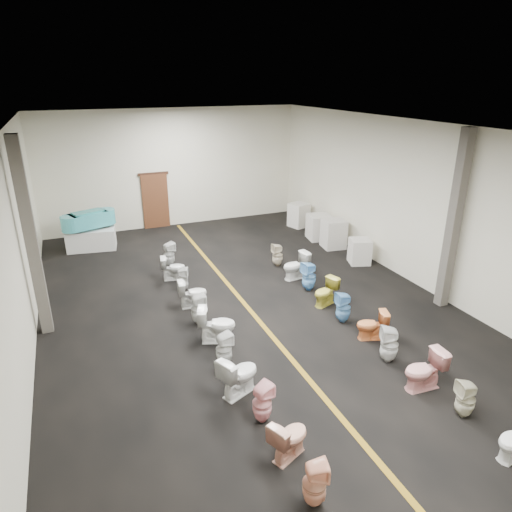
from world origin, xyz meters
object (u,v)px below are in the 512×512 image
object	(u,v)px
toilet_left_10	(173,268)
toilet_right_9	(296,266)
appliance_crate_b	(334,234)
toilet_left_5	(224,349)
toilet_left_2	(289,438)
toilet_left_6	(217,325)
toilet_left_1	(314,484)
toilet_left_3	(262,403)
toilet_right_3	(424,371)
bathtub	(89,219)
toilet_right_2	(466,399)
toilet_left_9	(183,279)
toilet_right_5	(372,325)
toilet_left_4	(239,374)
toilet_right_7	(326,292)
toilet_right_4	(389,344)
toilet_left_8	(193,293)
toilet_left_11	(169,254)
toilet_right_6	(343,307)
toilet_right_8	(309,276)
appliance_crate_d	(299,215)
appliance_crate_a	(360,251)
appliance_crate_c	(319,227)
display_table	(91,239)
toilet_left_7	(198,309)
toilet_right_10	(278,255)

from	to	relation	value
toilet_left_10	toilet_right_9	size ratio (longest dim) A/B	0.89
appliance_crate_b	toilet_left_5	xyz separation A→B (m)	(-5.77, -5.16, -0.13)
toilet_right_9	toilet_left_2	bearing A→B (deg)	-34.21
toilet_left_6	toilet_left_1	bearing A→B (deg)	-160.58
toilet_left_3	toilet_right_3	xyz separation A→B (m)	(3.17, -0.37, 0.03)
bathtub	toilet_right_2	xyz separation A→B (m)	(5.37, -11.27, -0.71)
bathtub	toilet_left_9	size ratio (longest dim) A/B	2.60
bathtub	toilet_right_5	distance (m)	10.13
toilet_right_3	toilet_right_9	distance (m)	5.48
toilet_left_4	toilet_right_7	xyz separation A→B (m)	(3.33, 2.48, -0.05)
bathtub	toilet_right_9	xyz separation A→B (m)	(5.34, -4.91, -0.67)
toilet_left_9	appliance_crate_b	bearing A→B (deg)	-57.19
toilet_right_4	toilet_right_7	bearing A→B (deg)	-158.37
toilet_right_5	appliance_crate_b	bearing A→B (deg)	175.62
appliance_crate_b	toilet_left_8	xyz separation A→B (m)	(-5.68, -2.41, -0.13)
toilet_left_11	toilet_left_3	bearing A→B (deg)	161.64
toilet_left_9	toilet_left_11	bearing A→B (deg)	17.40
toilet_left_11	toilet_right_9	bearing A→B (deg)	-144.51
toilet_right_6	toilet_right_8	xyz separation A→B (m)	(0.09, 1.88, 0.03)
toilet_right_9	appliance_crate_d	bearing A→B (deg)	145.36
toilet_left_6	toilet_left_9	size ratio (longest dim) A/B	1.22
appliance_crate_a	toilet_left_10	distance (m)	5.85
appliance_crate_d	toilet_left_10	xyz separation A→B (m)	(-5.75, -3.11, -0.11)
toilet_left_4	toilet_right_4	xyz separation A→B (m)	(3.23, -0.23, -0.01)
toilet_left_8	toilet_right_7	bearing A→B (deg)	-105.96
appliance_crate_a	toilet_right_4	distance (m)	5.44
appliance_crate_a	appliance_crate_c	xyz separation A→B (m)	(0.00, 2.55, 0.05)
toilet_right_2	toilet_right_9	xyz separation A→B (m)	(-0.02, 6.36, 0.04)
appliance_crate_c	toilet_left_8	world-z (taller)	appliance_crate_c
appliance_crate_c	toilet_left_5	bearing A→B (deg)	-133.22
display_table	toilet_left_5	distance (m)	8.44
toilet_left_4	toilet_left_6	xyz separation A→B (m)	(0.19, 1.89, 0.01)
toilet_left_7	toilet_right_5	world-z (taller)	toilet_left_7
toilet_right_6	toilet_left_5	bearing A→B (deg)	-75.65
display_table	toilet_right_6	size ratio (longest dim) A/B	2.05
toilet_left_4	toilet_left_7	world-z (taller)	toilet_left_4
toilet_left_4	toilet_right_3	bearing A→B (deg)	-134.34
appliance_crate_b	appliance_crate_d	size ratio (longest dim) A/B	1.06
bathtub	toilet_left_7	size ratio (longest dim) A/B	2.34
appliance_crate_d	toilet_left_6	xyz separation A→B (m)	(-5.62, -6.83, -0.05)
bathtub	appliance_crate_c	xyz separation A→B (m)	(7.77, -2.07, -0.62)
toilet_left_10	toilet_right_10	world-z (taller)	toilet_right_10
appliance_crate_d	toilet_right_2	world-z (taller)	appliance_crate_d
toilet_right_3	toilet_right_8	bearing A→B (deg)	-177.21
toilet_right_4	toilet_right_8	size ratio (longest dim) A/B	0.97
appliance_crate_b	appliance_crate_c	xyz separation A→B (m)	(0.00, 0.98, -0.05)
display_table	toilet_right_6	xyz separation A→B (m)	(5.23, -7.63, 0.03)
appliance_crate_d	toilet_left_3	xyz separation A→B (m)	(-5.70, -9.57, -0.10)
toilet_right_2	toilet_left_1	bearing A→B (deg)	-68.09
toilet_right_2	toilet_right_5	world-z (taller)	toilet_right_2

